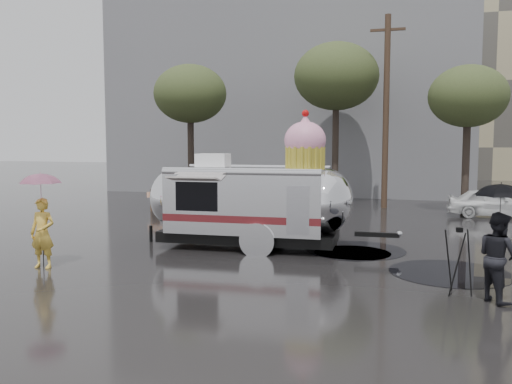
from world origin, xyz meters
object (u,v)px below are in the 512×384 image
(person_left, at_px, (43,233))
(person_right, at_px, (498,257))
(airstream_trailer, at_px, (253,199))
(tripod, at_px, (459,256))

(person_left, xyz_separation_m, person_right, (10.48, 0.12, 0.01))
(airstream_trailer, xyz_separation_m, tripod, (5.54, -3.63, -0.64))
(person_left, distance_m, person_right, 10.48)
(person_right, distance_m, tripod, 0.78)
(person_right, bearing_deg, tripod, 33.40)
(airstream_trailer, bearing_deg, person_right, -35.13)
(person_left, bearing_deg, airstream_trailer, 39.65)
(person_left, xyz_separation_m, tripod, (9.77, 0.44, -0.06))
(airstream_trailer, bearing_deg, person_left, -138.93)
(airstream_trailer, bearing_deg, tripod, -36.04)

